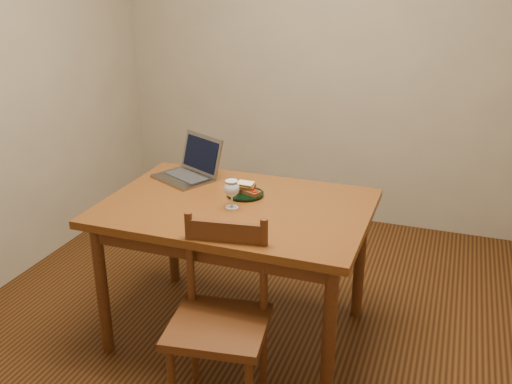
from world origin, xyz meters
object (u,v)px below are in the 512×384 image
(chair, at_px, (220,312))
(laptop, at_px, (192,167))
(table, at_px, (236,220))
(milk_glass, at_px, (232,194))
(plate, at_px, (245,194))

(chair, distance_m, laptop, 1.01)
(table, relative_size, milk_glass, 9.09)
(chair, height_order, laptop, laptop)
(plate, xyz_separation_m, milk_glass, (-0.00, -0.17, 0.06))
(laptop, bearing_deg, milk_glass, -14.75)
(milk_glass, bearing_deg, plate, 88.31)
(chair, relative_size, milk_glass, 3.20)
(chair, relative_size, plate, 2.41)
(milk_glass, bearing_deg, table, 87.64)
(plate, distance_m, laptop, 0.42)
(table, distance_m, laptop, 0.49)
(chair, bearing_deg, laptop, 113.83)
(chair, bearing_deg, plate, 92.80)
(plate, relative_size, laptop, 0.47)
(table, distance_m, plate, 0.15)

